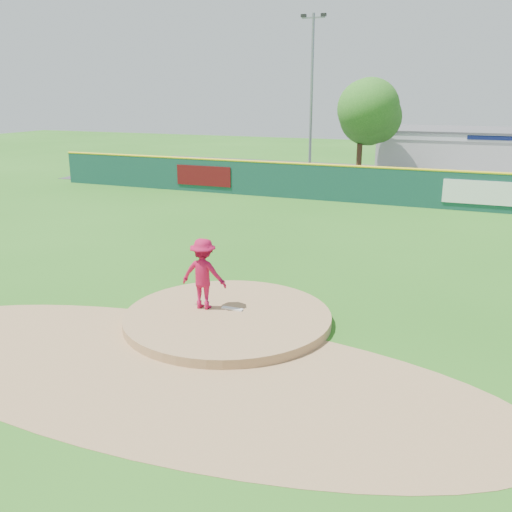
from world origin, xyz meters
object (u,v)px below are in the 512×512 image
at_px(light_pole_left, 312,89).
at_px(van, 504,191).
at_px(playground_slide, 191,167).
at_px(deciduous_tree, 361,113).
at_px(pool_building_grp, 490,153).
at_px(pitcher, 203,274).

bearing_deg(light_pole_left, van, -25.99).
distance_m(van, playground_slide, 20.70).
height_order(deciduous_tree, light_pole_left, light_pole_left).
bearing_deg(pool_building_grp, light_pole_left, -157.40).
bearing_deg(van, pitcher, 149.55).
relative_size(pool_building_grp, playground_slide, 6.13).
xyz_separation_m(van, playground_slide, (-20.54, 2.54, -0.04)).
relative_size(playground_slide, light_pole_left, 0.23).
bearing_deg(playground_slide, van, -7.04).
height_order(van, deciduous_tree, deciduous_tree).
relative_size(pool_building_grp, light_pole_left, 1.38).
bearing_deg(van, deciduous_tree, 54.27).
bearing_deg(light_pole_left, pitcher, -78.97).
xyz_separation_m(playground_slide, light_pole_left, (7.64, 3.75, 5.36)).
height_order(pool_building_grp, playground_slide, pool_building_grp).
height_order(pitcher, playground_slide, pitcher).
height_order(pitcher, light_pole_left, light_pole_left).
distance_m(pitcher, light_pole_left, 27.78).
bearing_deg(pool_building_grp, van, -85.43).
relative_size(pitcher, van, 0.38).
relative_size(pool_building_grp, deciduous_tree, 2.07).
height_order(playground_slide, deciduous_tree, deciduous_tree).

